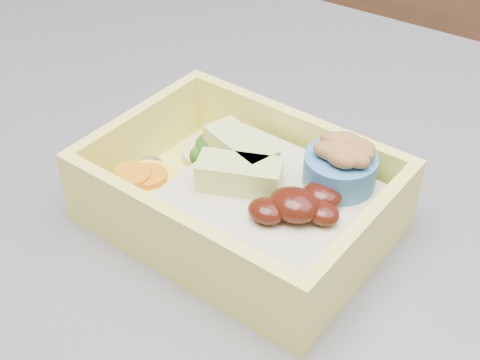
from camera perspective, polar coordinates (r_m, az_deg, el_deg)
The scene contains 1 object.
bento_box at distance 0.44m, azimuth 0.87°, elevation -1.42°, with size 0.20×0.15×0.07m.
Camera 1 is at (0.29, -0.31, 1.23)m, focal length 50.00 mm.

